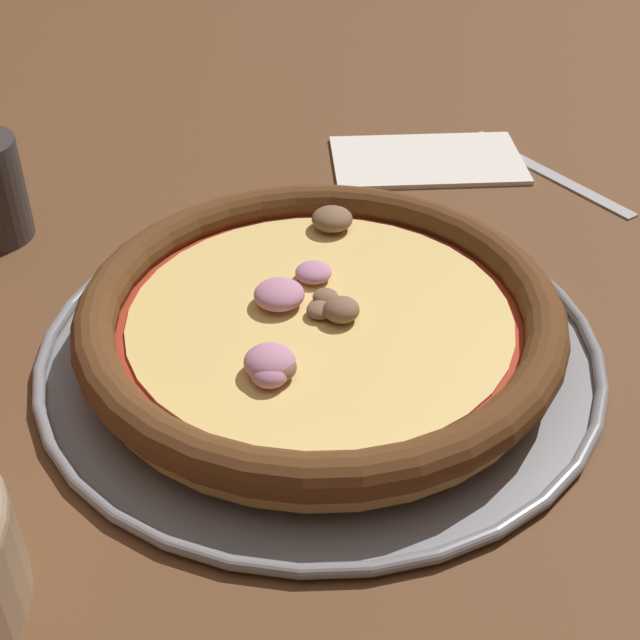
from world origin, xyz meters
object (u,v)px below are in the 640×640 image
fork (537,167)px  napkin (427,158)px  pizza (320,319)px  pizza_tray (320,347)px

fork → napkin: bearing=47.4°
pizza → pizza_tray: bearing=0.0°
pizza → napkin: size_ratio=1.62×
pizza_tray → fork: pizza_tray is taller
napkin → pizza: bearing=-95.0°
napkin → fork: bearing=6.9°
pizza_tray → fork: (0.12, 0.29, -0.00)m
pizza_tray → pizza: size_ratio=1.18×
pizza_tray → fork: 0.31m
pizza_tray → pizza: 0.02m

